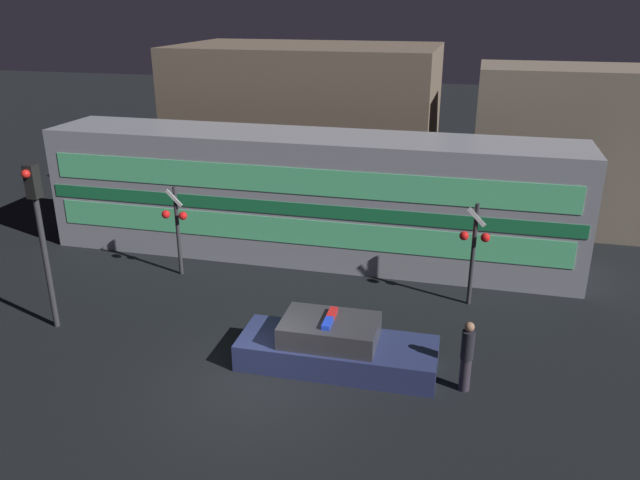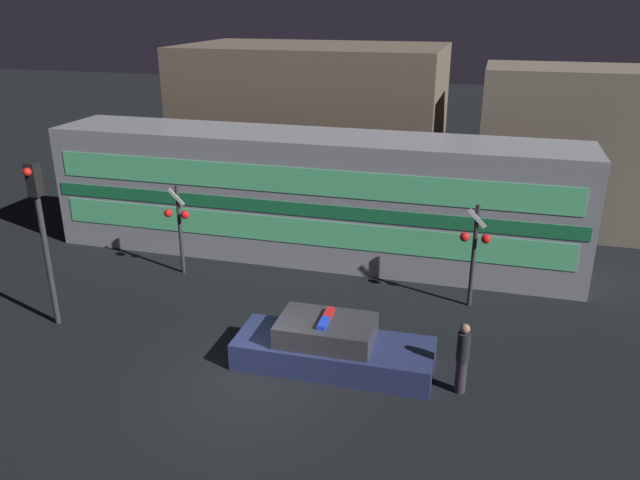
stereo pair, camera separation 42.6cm
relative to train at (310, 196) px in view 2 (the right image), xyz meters
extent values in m
plane|color=black|center=(0.90, -8.47, -2.20)|extent=(120.00, 120.00, 0.00)
cube|color=gray|center=(0.00, 0.01, 0.00)|extent=(18.65, 2.99, 4.39)
cube|color=#19723F|center=(0.00, -1.50, 0.00)|extent=(18.27, 0.03, 0.44)
cube|color=#59D88C|center=(0.00, -1.50, -0.79)|extent=(17.71, 0.02, 0.88)
cube|color=#59D88C|center=(0.00, -1.50, 0.97)|extent=(17.71, 0.02, 0.88)
cube|color=navy|center=(2.68, -7.04, -1.85)|extent=(5.01, 1.84, 0.70)
cube|color=#333338|center=(2.48, -7.04, -1.21)|extent=(2.41, 1.59, 0.56)
cube|color=blue|center=(2.48, -7.31, -0.87)|extent=(0.21, 0.53, 0.12)
cube|color=red|center=(2.47, -6.77, -0.87)|extent=(0.21, 0.53, 0.12)
cylinder|color=#2D2833|center=(5.84, -7.33, -1.77)|extent=(0.26, 0.26, 0.86)
cylinder|color=black|center=(5.84, -7.33, -0.98)|extent=(0.30, 0.30, 0.72)
sphere|color=#8C664C|center=(5.84, -7.33, -0.51)|extent=(0.23, 0.23, 0.23)
cylinder|color=#2D2D33|center=(5.82, -2.68, -0.59)|extent=(0.13, 0.13, 3.21)
sphere|color=red|center=(5.51, -2.83, 0.05)|extent=(0.28, 0.28, 0.28)
sphere|color=red|center=(6.12, -2.83, 0.05)|extent=(0.28, 0.28, 0.28)
cube|color=white|center=(5.82, -2.76, 0.63)|extent=(0.58, 0.03, 0.58)
cylinder|color=#2D2D33|center=(-3.70, -2.78, -0.66)|extent=(0.13, 0.13, 3.08)
sphere|color=red|center=(-4.00, -2.93, -0.04)|extent=(0.28, 0.28, 0.28)
sphere|color=red|center=(-3.40, -2.93, -0.04)|extent=(0.28, 0.28, 0.28)
cube|color=white|center=(-3.70, -2.87, 0.51)|extent=(0.58, 0.03, 0.58)
cylinder|color=#2D2D33|center=(-5.54, -6.98, -0.29)|extent=(0.16, 0.16, 3.82)
cube|color=black|center=(-5.54, -6.98, 2.07)|extent=(0.30, 0.30, 0.90)
sphere|color=red|center=(-5.54, -7.18, 2.32)|extent=(0.23, 0.23, 0.23)
cube|color=brown|center=(-1.96, 7.33, 1.22)|extent=(11.47, 6.99, 6.84)
cube|color=#726656|center=(9.19, 5.88, 0.96)|extent=(7.28, 4.31, 6.32)
camera|label=1|loc=(5.58, -20.39, 6.50)|focal=35.00mm
camera|label=2|loc=(5.99, -20.28, 6.50)|focal=35.00mm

